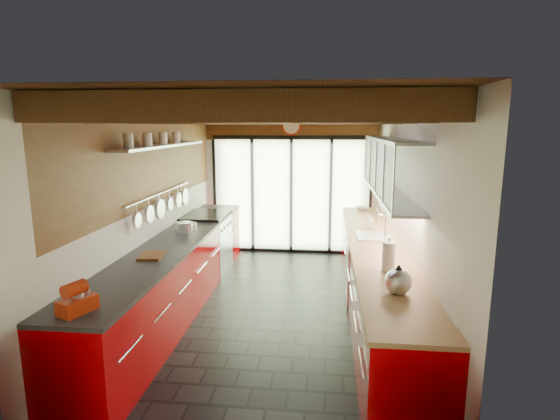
% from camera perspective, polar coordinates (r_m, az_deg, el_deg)
% --- Properties ---
extents(ground, '(5.50, 5.50, 0.00)m').
position_cam_1_polar(ground, '(5.79, -0.77, -13.00)').
color(ground, black).
rests_on(ground, ground).
extents(room_shell, '(5.50, 5.50, 5.50)m').
position_cam_1_polar(room_shell, '(5.34, -0.82, 3.45)').
color(room_shell, silver).
rests_on(room_shell, ground).
extents(ceiling_beams, '(3.14, 5.06, 4.90)m').
position_cam_1_polar(ceiling_beams, '(5.67, -0.38, 12.08)').
color(ceiling_beams, '#593316').
rests_on(ceiling_beams, ground).
extents(glass_door, '(2.95, 0.10, 2.90)m').
position_cam_1_polar(glass_door, '(8.00, 1.48, 5.99)').
color(glass_door, '#C6EAAD').
rests_on(glass_door, ground).
extents(left_counter, '(0.68, 5.00, 0.92)m').
position_cam_1_polar(left_counter, '(5.90, -13.30, -8.03)').
color(left_counter, '#A90003').
rests_on(left_counter, ground).
extents(range_stove, '(0.66, 0.90, 0.97)m').
position_cam_1_polar(range_stove, '(7.22, -9.53, -4.30)').
color(range_stove, silver).
rests_on(range_stove, ground).
extents(right_counter, '(0.68, 5.00, 0.92)m').
position_cam_1_polar(right_counter, '(5.62, 12.38, -8.95)').
color(right_counter, '#A90003').
rests_on(right_counter, ground).
extents(sink_assembly, '(0.45, 0.52, 0.43)m').
position_cam_1_polar(sink_assembly, '(5.86, 12.30, -3.03)').
color(sink_assembly, silver).
rests_on(sink_assembly, right_counter).
extents(upper_cabinets_right, '(0.34, 3.00, 3.00)m').
position_cam_1_polar(upper_cabinets_right, '(5.63, 14.22, 5.53)').
color(upper_cabinets_right, silver).
rests_on(upper_cabinets_right, ground).
extents(left_wall_fixtures, '(0.28, 2.60, 0.96)m').
position_cam_1_polar(left_wall_fixtures, '(5.92, -14.86, 5.28)').
color(left_wall_fixtures, silver).
rests_on(left_wall_fixtures, ground).
extents(stand_mixer, '(0.25, 0.32, 0.26)m').
position_cam_1_polar(stand_mixer, '(3.80, -24.92, -10.59)').
color(stand_mixer, '#AE280D').
rests_on(stand_mixer, left_counter).
extents(pot_large, '(0.23, 0.23, 0.14)m').
position_cam_1_polar(pot_large, '(6.08, -12.38, -2.23)').
color(pot_large, silver).
rests_on(pot_large, left_counter).
extents(pot_small, '(0.25, 0.25, 0.09)m').
position_cam_1_polar(pot_small, '(6.22, -11.94, -2.13)').
color(pot_small, silver).
rests_on(pot_small, left_counter).
extents(cutting_board, '(0.27, 0.36, 0.03)m').
position_cam_1_polar(cutting_board, '(5.06, -16.40, -5.75)').
color(cutting_board, brown).
rests_on(cutting_board, left_counter).
extents(kettle, '(0.29, 0.32, 0.27)m').
position_cam_1_polar(kettle, '(3.94, 15.18, -8.83)').
color(kettle, silver).
rests_on(kettle, right_counter).
extents(paper_towel, '(0.15, 0.15, 0.35)m').
position_cam_1_polar(paper_towel, '(4.50, 14.01, -5.96)').
color(paper_towel, white).
rests_on(paper_towel, right_counter).
extents(soap_bottle, '(0.08, 0.09, 0.18)m').
position_cam_1_polar(soap_bottle, '(6.34, 11.68, -1.48)').
color(soap_bottle, silver).
rests_on(soap_bottle, right_counter).
extents(bowl, '(0.24, 0.24, 0.05)m').
position_cam_1_polar(bowl, '(7.66, 10.70, 0.20)').
color(bowl, silver).
rests_on(bowl, right_counter).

